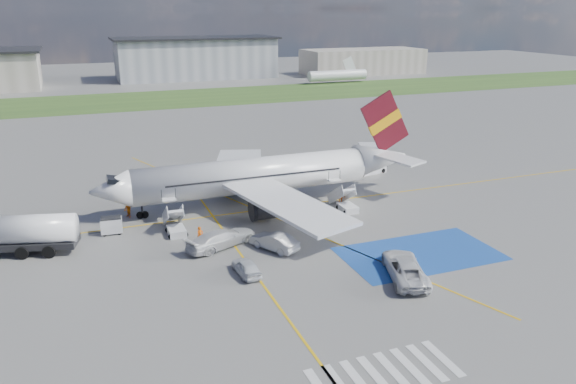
% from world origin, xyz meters
% --- Properties ---
extents(ground, '(400.00, 400.00, 0.00)m').
position_xyz_m(ground, '(0.00, 0.00, 0.00)').
color(ground, '#60605E').
rests_on(ground, ground).
extents(grass_strip, '(400.00, 30.00, 0.01)m').
position_xyz_m(grass_strip, '(0.00, 95.00, 0.01)').
color(grass_strip, '#2D4C1E').
rests_on(grass_strip, ground).
extents(taxiway_line_main, '(120.00, 0.20, 0.01)m').
position_xyz_m(taxiway_line_main, '(0.00, 12.00, 0.01)').
color(taxiway_line_main, gold).
rests_on(taxiway_line_main, ground).
extents(taxiway_line_cross, '(0.20, 60.00, 0.01)m').
position_xyz_m(taxiway_line_cross, '(-5.00, -10.00, 0.01)').
color(taxiway_line_cross, gold).
rests_on(taxiway_line_cross, ground).
extents(taxiway_line_diag, '(20.71, 56.45, 0.01)m').
position_xyz_m(taxiway_line_diag, '(0.00, 12.00, 0.01)').
color(taxiway_line_diag, gold).
rests_on(taxiway_line_diag, ground).
extents(staging_box, '(14.00, 8.00, 0.01)m').
position_xyz_m(staging_box, '(10.00, -4.00, 0.01)').
color(staging_box, '#184395').
rests_on(staging_box, ground).
extents(crosswalk, '(9.00, 4.00, 0.01)m').
position_xyz_m(crosswalk, '(-1.80, -18.00, 0.01)').
color(crosswalk, silver).
rests_on(crosswalk, ground).
extents(terminal_centre, '(48.00, 18.00, 12.00)m').
position_xyz_m(terminal_centre, '(20.00, 135.00, 6.00)').
color(terminal_centre, gray).
rests_on(terminal_centre, ground).
extents(terminal_east, '(40.00, 16.00, 8.00)m').
position_xyz_m(terminal_east, '(75.00, 128.00, 4.00)').
color(terminal_east, gray).
rests_on(terminal_east, ground).
extents(airliner, '(36.81, 32.95, 11.92)m').
position_xyz_m(airliner, '(1.51, 14.00, 3.39)').
color(airliner, silver).
rests_on(airliner, ground).
extents(airstairs_fwd, '(1.90, 5.20, 3.60)m').
position_xyz_m(airstairs_fwd, '(-9.50, 8.70, 0.62)').
color(airstairs_fwd, silver).
rests_on(airstairs_fwd, ground).
extents(airstairs_aft, '(1.90, 5.20, 3.60)m').
position_xyz_m(airstairs_aft, '(9.00, 8.70, 0.62)').
color(airstairs_aft, silver).
rests_on(airstairs_aft, ground).
extents(fuel_tanker, '(10.83, 5.36, 3.58)m').
position_xyz_m(fuel_tanker, '(-23.51, 8.98, 1.51)').
color(fuel_tanker, black).
rests_on(fuel_tanker, ground).
extents(gpu_cart, '(2.09, 1.44, 1.67)m').
position_xyz_m(gpu_cart, '(-15.32, 10.81, 0.75)').
color(gpu_cart, silver).
rests_on(gpu_cart, ground).
extents(belt_loader, '(5.24, 2.67, 1.52)m').
position_xyz_m(belt_loader, '(18.37, 20.36, 0.38)').
color(belt_loader, silver).
rests_on(belt_loader, ground).
extents(car_silver_a, '(1.82, 3.98, 1.32)m').
position_xyz_m(car_silver_a, '(-5.67, -2.35, 0.66)').
color(car_silver_a, silver).
rests_on(car_silver_a, ground).
extents(car_silver_b, '(3.83, 5.00, 1.58)m').
position_xyz_m(car_silver_b, '(-1.83, 1.60, 0.79)').
color(car_silver_b, '#A5A7AC').
rests_on(car_silver_b, ground).
extents(van_white_a, '(4.36, 6.31, 2.16)m').
position_xyz_m(van_white_a, '(6.27, -7.37, 1.08)').
color(van_white_a, silver).
rests_on(van_white_a, ground).
extents(van_white_b, '(5.85, 4.14, 2.12)m').
position_xyz_m(van_white_b, '(-6.10, 3.97, 1.06)').
color(van_white_b, silver).
rests_on(van_white_b, ground).
extents(crew_fwd, '(0.73, 0.60, 1.73)m').
position_xyz_m(crew_fwd, '(-7.85, 5.16, 0.86)').
color(crew_fwd, orange).
rests_on(crew_fwd, ground).
extents(crew_nose, '(0.95, 1.03, 1.72)m').
position_xyz_m(crew_nose, '(-13.36, 14.89, 0.86)').
color(crew_nose, orange).
rests_on(crew_nose, ground).
extents(crew_aft, '(0.97, 1.07, 1.75)m').
position_xyz_m(crew_aft, '(9.35, 10.71, 0.87)').
color(crew_aft, orange).
rests_on(crew_aft, ground).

